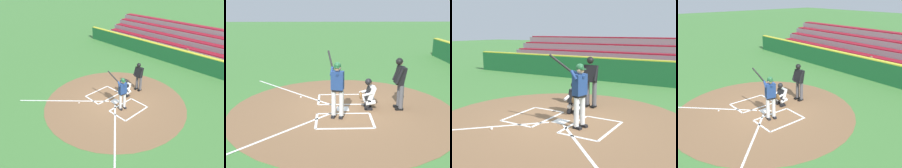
% 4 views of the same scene
% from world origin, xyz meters
% --- Properties ---
extents(ground_plane, '(120.00, 120.00, 0.00)m').
position_xyz_m(ground_plane, '(0.00, 0.00, 0.00)').
color(ground_plane, '#427A38').
extents(dirt_circle, '(8.00, 8.00, 0.01)m').
position_xyz_m(dirt_circle, '(0.00, 0.00, 0.01)').
color(dirt_circle, brown).
rests_on(dirt_circle, ground).
extents(home_plate_and_chalk, '(7.93, 4.91, 0.01)m').
position_xyz_m(home_plate_and_chalk, '(0.00, 0.88, 0.01)').
color(home_plate_and_chalk, white).
rests_on(home_plate_and_chalk, dirt_circle).
extents(batter, '(1.05, 0.54, 2.13)m').
position_xyz_m(batter, '(-0.75, 0.22, 1.10)').
color(batter, silver).
rests_on(batter, ground).
extents(catcher, '(0.59, 0.61, 1.13)m').
position_xyz_m(catcher, '(0.01, -0.92, 0.59)').
color(catcher, black).
rests_on(catcher, ground).
extents(plate_umpire, '(0.58, 0.41, 1.86)m').
position_xyz_m(plate_umpire, '(-0.04, -2.00, 1.08)').
color(plate_umpire, '#4C4C51').
rests_on(plate_umpire, ground).
extents(baseball, '(0.07, 0.07, 0.07)m').
position_xyz_m(baseball, '(1.30, 1.63, 0.04)').
color(baseball, white).
rests_on(baseball, ground).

